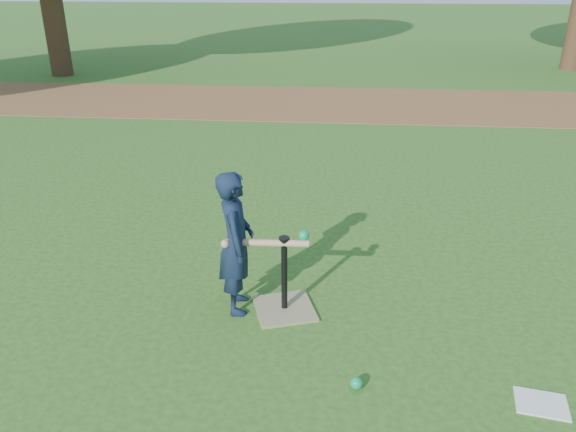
{
  "coord_description": "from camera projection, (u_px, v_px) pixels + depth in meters",
  "views": [
    {
      "loc": [
        0.66,
        -3.2,
        2.39
      ],
      "look_at": [
        0.3,
        0.69,
        0.65
      ],
      "focal_mm": 35.0,
      "sensor_mm": 36.0,
      "label": 1
    }
  ],
  "objects": [
    {
      "name": "ground",
      "position": [
        236.0,
        339.0,
        3.94
      ],
      "size": [
        80.0,
        80.0,
        0.0
      ],
      "primitive_type": "plane",
      "color": "#285116",
      "rests_on": "ground"
    },
    {
      "name": "dirt_strip",
      "position": [
        304.0,
        103.0,
        10.76
      ],
      "size": [
        24.0,
        3.0,
        0.01
      ],
      "primitive_type": "cube",
      "color": "brown",
      "rests_on": "ground"
    },
    {
      "name": "child",
      "position": [
        236.0,
        243.0,
        4.09
      ],
      "size": [
        0.33,
        0.44,
        1.1
      ],
      "primitive_type": "imported",
      "rotation": [
        0.0,
        0.0,
        1.74
      ],
      "color": "black",
      "rests_on": "ground"
    },
    {
      "name": "wiffle_ball_ground",
      "position": [
        356.0,
        383.0,
        3.46
      ],
      "size": [
        0.08,
        0.08,
        0.08
      ],
      "primitive_type": "sphere",
      "color": "#0C8E4B",
      "rests_on": "ground"
    },
    {
      "name": "clipboard",
      "position": [
        541.0,
        404.0,
        3.35
      ],
      "size": [
        0.34,
        0.28,
        0.01
      ],
      "primitive_type": "cube",
      "rotation": [
        0.0,
        0.0,
        -0.18
      ],
      "color": "silver",
      "rests_on": "ground"
    },
    {
      "name": "batting_tee",
      "position": [
        284.0,
        297.0,
        4.23
      ],
      "size": [
        0.54,
        0.54,
        0.61
      ],
      "color": "#887D56",
      "rests_on": "ground"
    },
    {
      "name": "swing_action",
      "position": [
        271.0,
        241.0,
        4.03
      ],
      "size": [
        0.63,
        0.15,
        0.12
      ],
      "color": "tan",
      "rests_on": "ground"
    }
  ]
}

